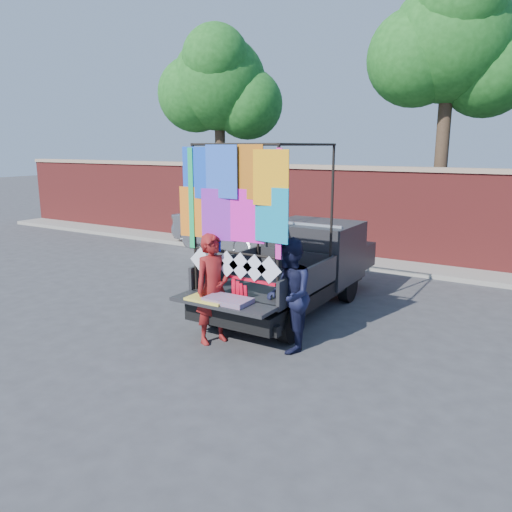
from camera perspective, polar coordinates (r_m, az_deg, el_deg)
The scene contains 10 objects.
ground at distance 8.21m, azimuth -0.10°, elevation -10.10°, with size 90.00×90.00×0.00m, color #38383A.
brick_wall at distance 14.14m, azimuth 14.99°, elevation 4.65°, with size 30.00×0.45×2.61m.
curb at distance 13.71m, azimuth 13.85°, elevation -0.91°, with size 30.00×1.20×0.12m, color gray.
tree_left at distance 18.04m, azimuth -4.33°, elevation 18.71°, with size 4.20×3.30×7.05m.
tree_mid at distance 15.08m, azimuth 21.31°, elevation 21.41°, with size 4.20×3.30×7.73m.
pickup_truck at distance 10.11m, azimuth 5.43°, elevation -0.99°, with size 2.02×5.07×3.19m.
sedan at distance 15.24m, azimuth -2.79°, elevation 3.21°, with size 1.48×4.23×1.40m, color #A7A9AE.
woman at distance 8.07m, azimuth -4.88°, elevation -3.76°, with size 0.66×0.43×1.80m, color maroon.
man at distance 7.75m, azimuth 3.76°, elevation -4.48°, with size 0.87×0.68×1.79m, color #141732.
streamer_bundle at distance 7.94m, azimuth -1.35°, elevation -4.04°, with size 0.97×0.13×0.67m.
Camera 1 is at (3.98, -6.45, 3.16)m, focal length 35.00 mm.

